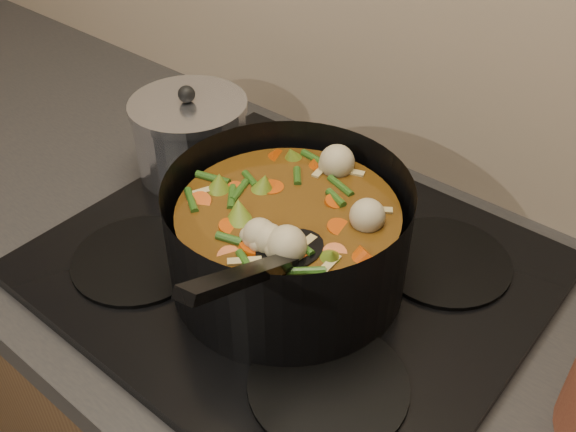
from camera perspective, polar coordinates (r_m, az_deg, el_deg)
The scene contains 3 objects.
stovetop at distance 0.88m, azimuth 0.26°, elevation -4.47°, with size 0.62×0.54×0.03m.
stockpot at distance 0.80m, azimuth 0.00°, elevation -1.99°, with size 0.31×0.40×0.22m.
saucepan at distance 1.02m, azimuth -8.60°, elevation 7.02°, with size 0.18×0.18×0.15m.
Camera 1 is at (0.40, 1.44, 1.52)m, focal length 40.00 mm.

